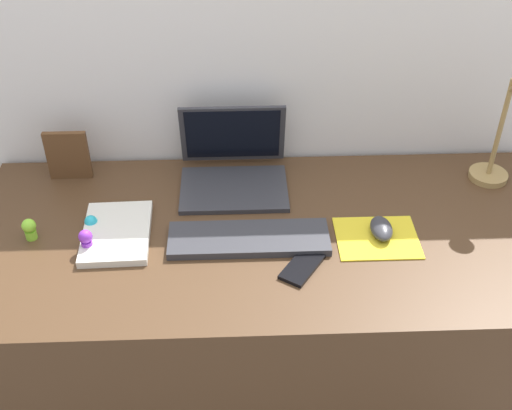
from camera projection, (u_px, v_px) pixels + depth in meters
ground_plane at (267, 405)px, 2.16m from camera, size 6.00×6.00×0.00m
back_wall at (263, 160)px, 2.04m from camera, size 2.77×0.05×1.41m
desk at (268, 328)px, 1.94m from camera, size 1.57×0.70×0.74m
laptop at (233, 164)px, 1.86m from camera, size 0.30×0.26×0.21m
keyboard at (249, 239)px, 1.67m from camera, size 0.41×0.13×0.02m
mousepad at (377, 238)px, 1.69m from camera, size 0.21×0.17×0.00m
mouse at (381, 229)px, 1.69m from camera, size 0.06×0.10×0.03m
cell_phone at (302, 267)px, 1.60m from camera, size 0.12×0.14×0.01m
desk_lamp at (504, 133)px, 1.78m from camera, size 0.11×0.16×0.36m
notebook_pad at (117, 232)px, 1.69m from camera, size 0.18×0.24×0.02m
picture_frame at (68, 155)px, 1.86m from camera, size 0.12×0.02×0.15m
toy_figurine_purple at (86, 240)px, 1.63m from camera, size 0.03×0.03×0.06m
toy_figurine_lime at (30, 227)px, 1.67m from camera, size 0.04×0.04×0.06m
toy_figurine_cyan at (91, 222)px, 1.71m from camera, size 0.03×0.03×0.04m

